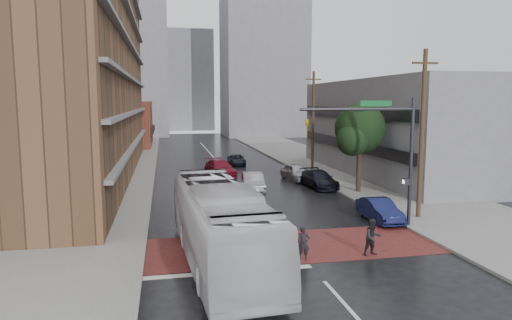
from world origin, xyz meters
name	(u,v)px	position (x,y,z in m)	size (l,w,h in m)	color
ground	(296,249)	(0.00, 0.00, 0.00)	(160.00, 160.00, 0.00)	black
crosswalk	(293,246)	(0.00, 0.50, 0.01)	(14.00, 5.00, 0.02)	maroon
sidewalk_west	(107,174)	(-11.50, 25.00, 0.07)	(9.00, 90.00, 0.15)	gray
sidewalk_east	(334,167)	(11.50, 25.00, 0.07)	(9.00, 90.00, 0.15)	gray
apartment_block	(70,22)	(-14.00, 24.00, 14.00)	(10.00, 44.00, 28.00)	brown
storefront_west	(125,124)	(-12.00, 54.00, 3.50)	(8.00, 16.00, 7.00)	brown
building_east	(403,128)	(16.50, 20.00, 4.50)	(11.00, 26.00, 9.00)	gray
distant_tower_west	(122,57)	(-14.00, 78.00, 16.00)	(18.00, 16.00, 32.00)	gray
distant_tower_east	(263,47)	(14.00, 72.00, 18.00)	(16.00, 14.00, 36.00)	gray
distant_tower_center	(188,81)	(0.00, 95.00, 12.00)	(12.00, 10.00, 24.00)	gray
street_tree	(360,132)	(8.52, 12.03, 4.73)	(4.20, 4.10, 6.90)	#332319
signal_mast	(387,144)	(5.85, 2.50, 4.73)	(6.50, 0.30, 7.20)	#2D2D33
utility_pole_near	(422,134)	(8.80, 4.00, 5.14)	(1.60, 0.26, 10.00)	#473321
utility_pole_far	(313,120)	(8.80, 24.00, 5.14)	(1.60, 0.26, 10.00)	#473321
transit_bus	(220,224)	(-3.73, -1.00, 1.73)	(2.91, 12.42, 3.46)	silver
pedestrian_a	(303,243)	(-0.09, -1.50, 0.77)	(0.56, 0.37, 1.53)	black
pedestrian_b	(373,237)	(3.21, -1.50, 0.85)	(0.83, 0.65, 1.70)	black
car_travel_a	(216,198)	(-2.86, 8.60, 0.84)	(1.98, 4.92, 1.68)	#999CA1
car_travel_b	(253,182)	(0.68, 14.17, 0.74)	(1.57, 4.50, 1.48)	#9FA2A7
car_travel_c	(220,168)	(-0.96, 21.99, 0.76)	(2.13, 5.23, 1.52)	maroon
suv_travel	(237,160)	(1.78, 29.30, 0.57)	(1.88, 4.08, 1.13)	black
car_parked_near	(380,210)	(6.30, 4.02, 0.66)	(1.40, 4.01, 1.32)	#141A49
car_parked_mid	(319,179)	(6.30, 14.73, 0.70)	(1.95, 4.80, 1.39)	black
car_parked_far	(296,172)	(5.49, 18.54, 0.74)	(1.75, 4.35, 1.48)	#B7BABF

